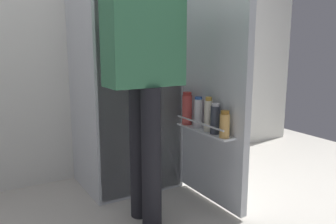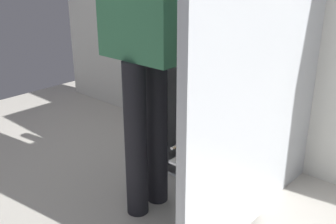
{
  "view_description": "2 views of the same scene",
  "coord_description": "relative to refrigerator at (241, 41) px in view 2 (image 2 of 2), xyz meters",
  "views": [
    {
      "loc": [
        -1.1,
        -1.96,
        1.13
      ],
      "look_at": [
        0.01,
        -0.08,
        0.69
      ],
      "focal_mm": 37.68,
      "sensor_mm": 36.0,
      "label": 1
    },
    {
      "loc": [
        1.27,
        -1.48,
        1.36
      ],
      "look_at": [
        0.02,
        -0.12,
        0.63
      ],
      "focal_mm": 42.96,
      "sensor_mm": 36.0,
      "label": 2
    }
  ],
  "objects": [
    {
      "name": "refrigerator",
      "position": [
        0.0,
        0.0,
        0.0
      ],
      "size": [
        0.74,
        1.29,
        1.79
      ],
      "color": "silver",
      "rests_on": "ground_plane"
    },
    {
      "name": "ground_plane",
      "position": [
        -0.03,
        -0.5,
        -0.9
      ],
      "size": [
        5.08,
        5.08,
        0.0
      ],
      "primitive_type": "plane",
      "color": "#B7B2A8"
    },
    {
      "name": "person",
      "position": [
        -0.18,
        -0.6,
        0.16
      ],
      "size": [
        0.56,
        0.78,
        1.75
      ],
      "color": "black",
      "rests_on": "ground_plane"
    }
  ]
}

